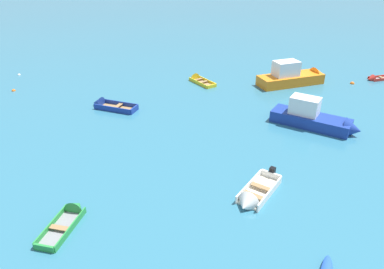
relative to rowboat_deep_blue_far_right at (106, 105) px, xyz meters
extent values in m
cube|color=#99754C|center=(0.87, -0.41, -0.14)|extent=(3.34, 2.35, 0.11)
cube|color=navy|center=(0.62, -0.95, 0.02)|extent=(3.03, 1.47, 0.43)
cube|color=navy|center=(1.12, 0.13, 0.02)|extent=(3.03, 1.47, 0.43)
cube|color=navy|center=(2.37, -1.11, 0.02)|extent=(0.60, 1.10, 0.43)
cone|color=navy|center=(-0.69, 0.32, 0.05)|extent=(1.17, 1.35, 1.14)
cube|color=#937047|center=(1.02, -0.48, 0.11)|extent=(0.76, 1.11, 0.03)
cube|color=orange|center=(16.52, 4.20, 0.27)|extent=(6.52, 3.58, 0.93)
cone|color=orange|center=(19.63, 5.05, 0.32)|extent=(1.64, 1.96, 1.69)
cube|color=white|center=(15.92, 4.03, 1.41)|extent=(2.54, 1.99, 1.35)
cube|color=black|center=(16.88, 4.30, 1.68)|extent=(0.54, 1.37, 0.59)
cube|color=#99754C|center=(8.35, 5.09, -0.15)|extent=(2.26, 2.95, 0.08)
cube|color=yellow|center=(7.89, 4.83, -0.03)|extent=(1.53, 2.60, 0.32)
cube|color=yellow|center=(8.80, 5.34, -0.03)|extent=(1.53, 2.60, 0.32)
cube|color=yellow|center=(9.08, 3.80, -0.03)|extent=(0.94, 0.60, 0.32)
cone|color=yellow|center=(7.58, 6.42, -0.02)|extent=(1.21, 1.09, 1.00)
cube|color=#937047|center=(8.42, 4.95, 0.03)|extent=(0.96, 0.73, 0.03)
cube|color=#937047|center=(7.99, 5.70, 0.03)|extent=(0.96, 0.73, 0.03)
cube|color=beige|center=(9.56, -12.03, -0.14)|extent=(2.67, 2.95, 0.11)
cube|color=white|center=(10.02, -12.40, 0.03)|extent=(1.94, 2.41, 0.44)
cube|color=white|center=(9.10, -11.66, 0.03)|extent=(1.94, 2.41, 0.44)
cube|color=white|center=(10.50, -10.85, 0.03)|extent=(0.97, 0.81, 0.44)
cone|color=white|center=(8.58, -13.26, 0.05)|extent=(1.31, 1.24, 1.12)
cube|color=#937047|center=(9.66, -11.91, 0.11)|extent=(1.02, 0.90, 0.03)
cube|color=#937047|center=(9.11, -12.60, 0.11)|extent=(1.02, 0.90, 0.03)
cube|color=black|center=(10.58, -10.75, 0.18)|extent=(0.41, 0.41, 0.61)
cube|color=gray|center=(25.87, 4.94, -0.16)|extent=(2.39, 1.25, 0.07)
cube|color=red|center=(25.96, 4.52, -0.06)|extent=(2.33, 0.53, 0.26)
cube|color=red|center=(25.79, 5.36, -0.06)|extent=(2.33, 0.53, 0.26)
cone|color=red|center=(24.66, 4.69, -0.05)|extent=(0.70, 0.92, 0.83)
cube|color=#937047|center=(25.99, 4.96, -0.01)|extent=(0.40, 0.81, 0.03)
cube|color=gray|center=(-0.08, -14.02, -0.15)|extent=(1.66, 2.72, 0.08)
cube|color=#288C3D|center=(-0.56, -13.88, -0.03)|extent=(0.86, 2.57, 0.32)
cube|color=#288C3D|center=(0.39, -14.17, -0.03)|extent=(0.86, 2.57, 0.32)
cube|color=#288C3D|center=(-0.48, -15.30, -0.03)|extent=(0.96, 0.39, 0.32)
cone|color=#288C3D|center=(0.34, -12.70, -0.02)|extent=(1.09, 0.87, 0.95)
cube|color=#937047|center=(-0.12, -14.16, 0.03)|extent=(0.93, 0.53, 0.03)
cube|color=navy|center=(15.13, -4.49, 0.22)|extent=(5.46, 4.68, 0.82)
cone|color=navy|center=(17.42, -6.18, 0.26)|extent=(1.77, 1.85, 1.49)
cube|color=white|center=(14.69, -4.17, 1.25)|extent=(2.35, 2.20, 1.24)
cube|color=black|center=(15.39, -4.69, 1.50)|extent=(0.85, 1.07, 0.55)
sphere|color=orange|center=(22.48, 3.91, -0.19)|extent=(0.41, 0.41, 0.41)
sphere|color=silver|center=(-9.89, 9.02, -0.19)|extent=(0.29, 0.29, 0.29)
sphere|color=orange|center=(-8.80, 4.42, -0.19)|extent=(0.34, 0.34, 0.34)
camera|label=1|loc=(4.89, -26.70, 11.14)|focal=33.13mm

